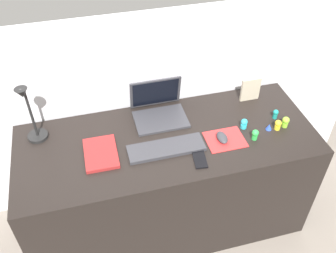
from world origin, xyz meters
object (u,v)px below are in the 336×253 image
object	(u,v)px
desk_lamp	(30,115)
laptop	(159,107)
notebook_pad	(101,153)
toy_figurine_lime	(286,122)
mouse	(222,137)
toy_figurine_blue	(269,127)
toy_figurine_green	(255,134)
picture_frame	(250,90)
toy_figurine_cyan	(244,123)
toy_figurine_teal	(275,114)
cell_phone	(200,159)
toy_figurine_yellow	(278,125)
keyboard	(166,148)

from	to	relation	value
desk_lamp	laptop	bearing A→B (deg)	3.70
notebook_pad	toy_figurine_lime	bearing A→B (deg)	-1.45
mouse	toy_figurine_blue	size ratio (longest dim) A/B	2.58
toy_figurine_green	notebook_pad	bearing A→B (deg)	173.42
laptop	picture_frame	distance (m)	0.57
mouse	notebook_pad	distance (m)	0.65
mouse	toy_figurine_cyan	size ratio (longest dim) A/B	1.58
desk_lamp	notebook_pad	xyz separation A→B (m)	(0.32, -0.20, -0.17)
picture_frame	toy_figurine_lime	xyz separation A→B (m)	(0.09, -0.28, -0.04)
toy_figurine_teal	toy_figurine_cyan	size ratio (longest dim) A/B	0.97
laptop	cell_phone	size ratio (longest dim) A/B	2.34
laptop	cell_phone	world-z (taller)	laptop
laptop	toy_figurine_lime	xyz separation A→B (m)	(0.66, -0.28, -0.02)
toy_figurine_lime	toy_figurine_blue	xyz separation A→B (m)	(-0.10, 0.00, -0.02)
toy_figurine_yellow	toy_figurine_lime	world-z (taller)	toy_figurine_lime
cell_phone	toy_figurine_yellow	distance (m)	0.51
keyboard	toy_figurine_green	xyz separation A→B (m)	(0.49, -0.04, 0.02)
laptop	toy_figurine_blue	size ratio (longest dim) A/B	8.06
desk_lamp	toy_figurine_yellow	distance (m)	1.33
cell_phone	toy_figurine_teal	world-z (taller)	toy_figurine_teal
desk_lamp	toy_figurine_blue	bearing A→B (deg)	-10.78
keyboard	desk_lamp	world-z (taller)	desk_lamp
notebook_pad	toy_figurine_teal	size ratio (longest dim) A/B	4.07
toy_figurine_cyan	mouse	bearing A→B (deg)	-156.89
notebook_pad	toy_figurine_lime	distance (m)	1.04
mouse	laptop	bearing A→B (deg)	132.89
notebook_pad	cell_phone	bearing A→B (deg)	-17.76
mouse	desk_lamp	bearing A→B (deg)	165.23
desk_lamp	picture_frame	distance (m)	1.26
keyboard	toy_figurine_yellow	xyz separation A→B (m)	(0.64, -0.00, 0.02)
laptop	toy_figurine_cyan	bearing A→B (deg)	-28.34
mouse	toy_figurine_yellow	distance (m)	0.33
cell_phone	picture_frame	distance (m)	0.61
keyboard	toy_figurine_yellow	distance (m)	0.65
cell_phone	toy_figurine_teal	size ratio (longest dim) A/B	2.17
picture_frame	toy_figurine_green	size ratio (longest dim) A/B	2.39
laptop	toy_figurine_teal	size ratio (longest dim) A/B	5.09
keyboard	cell_phone	bearing A→B (deg)	-37.66
mouse	toy_figurine_cyan	xyz separation A→B (m)	(0.15, 0.07, 0.01)
toy_figurine_green	toy_figurine_cyan	bearing A→B (deg)	101.38
cell_phone	toy_figurine_yellow	size ratio (longest dim) A/B	2.06
cell_phone	picture_frame	size ratio (longest dim) A/B	0.85
laptop	toy_figurine_teal	xyz separation A→B (m)	(0.64, -0.20, -0.02)
keyboard	toy_figurine_lime	world-z (taller)	toy_figurine_lime
keyboard	mouse	xyz separation A→B (m)	(0.31, -0.01, 0.01)
picture_frame	toy_figurine_teal	xyz separation A→B (m)	(0.07, -0.20, -0.04)
notebook_pad	toy_figurine_green	xyz separation A→B (m)	(0.83, -0.10, 0.02)
toy_figurine_blue	toy_figurine_green	distance (m)	0.12
mouse	toy_figurine_green	distance (m)	0.18
mouse	toy_figurine_cyan	bearing A→B (deg)	23.11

